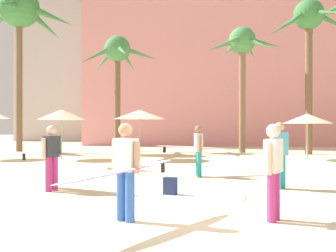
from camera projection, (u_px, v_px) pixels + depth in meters
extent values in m
plane|color=beige|center=(203.00, 227.00, 6.32)|extent=(120.00, 120.00, 0.00)
cube|color=pink|center=(230.00, 52.00, 36.42)|extent=(24.50, 11.65, 16.83)
cylinder|color=brown|center=(19.00, 80.00, 24.78)|extent=(0.39, 0.39, 9.05)
sphere|color=#387A3D|center=(19.00, 8.00, 24.77)|extent=(2.49, 2.49, 2.49)
cone|color=#387A3D|center=(50.00, 16.00, 24.60)|extent=(3.01, 0.56, 1.68)
cone|color=#387A3D|center=(44.00, 25.00, 26.49)|extent=(1.79, 2.92, 1.79)
cone|color=#387A3D|center=(9.00, 4.00, 22.70)|extent=(1.05, 3.11, 1.38)
cylinder|color=brown|center=(242.00, 96.00, 23.64)|extent=(0.40, 0.40, 6.75)
sphere|color=#428447|center=(242.00, 40.00, 23.64)|extent=(1.61, 1.61, 1.61)
cone|color=#428447|center=(265.00, 44.00, 23.36)|extent=(2.00, 0.58, 0.85)
cone|color=#428447|center=(250.00, 50.00, 24.76)|extent=(1.18, 1.90, 1.04)
cone|color=#428447|center=(230.00, 49.00, 24.86)|extent=(1.27, 1.89, 0.90)
cone|color=#428447|center=(221.00, 46.00, 23.59)|extent=(1.98, 0.60, 1.03)
cone|color=#428447|center=(233.00, 41.00, 22.52)|extent=(1.24, 1.91, 0.87)
cone|color=#428447|center=(257.00, 43.00, 22.53)|extent=(1.41, 1.76, 1.13)
cylinder|color=brown|center=(117.00, 100.00, 25.23)|extent=(0.39, 0.39, 6.56)
sphere|color=#428447|center=(117.00, 49.00, 25.23)|extent=(1.66, 1.66, 1.66)
cone|color=#428447|center=(141.00, 54.00, 25.33)|extent=(2.29, 0.71, 1.03)
cone|color=#428447|center=(128.00, 61.00, 26.52)|extent=(1.01, 2.15, 1.42)
cone|color=#428447|center=(105.00, 60.00, 26.23)|extent=(1.86, 1.68, 1.43)
cone|color=#428447|center=(97.00, 55.00, 24.50)|extent=(1.95, 1.57, 1.41)
cone|color=#428447|center=(122.00, 51.00, 23.83)|extent=(1.23, 2.20, 1.12)
cylinder|color=brown|center=(309.00, 84.00, 22.25)|extent=(0.40, 0.40, 7.91)
sphere|color=#387A3D|center=(309.00, 14.00, 22.24)|extent=(1.70, 1.70, 1.70)
cone|color=#387A3D|center=(334.00, 23.00, 21.97)|extent=(2.02, 0.61, 1.40)
cone|color=#387A3D|center=(311.00, 26.00, 23.53)|extent=(1.10, 2.11, 0.97)
cone|color=#387A3D|center=(284.00, 26.00, 23.01)|extent=(1.99, 1.32, 1.22)
cone|color=#387A3D|center=(295.00, 20.00, 21.43)|extent=(1.74, 1.63, 1.36)
cone|color=#387A3D|center=(327.00, 13.00, 20.90)|extent=(1.25, 2.08, 0.93)
cylinder|color=gray|center=(307.00, 137.00, 18.70)|extent=(0.06, 0.06, 2.20)
cone|color=beige|center=(307.00, 119.00, 18.70)|extent=(2.32, 2.32, 0.47)
cylinder|color=gray|center=(140.00, 135.00, 18.89)|extent=(0.06, 0.06, 2.39)
cone|color=beige|center=(140.00, 114.00, 18.88)|extent=(2.49, 2.49, 0.45)
cylinder|color=gray|center=(62.00, 134.00, 19.05)|extent=(0.06, 0.06, 2.41)
cone|color=beige|center=(62.00, 115.00, 19.05)|extent=(2.31, 2.31, 0.50)
cube|color=white|center=(201.00, 197.00, 8.96)|extent=(2.11, 1.24, 0.01)
cube|color=navy|center=(170.00, 186.00, 9.20)|extent=(0.34, 0.26, 0.42)
cube|color=#192340|center=(172.00, 189.00, 9.31)|extent=(0.22, 0.12, 0.18)
cylinder|color=beige|center=(117.00, 169.00, 14.06)|extent=(0.72, 0.57, 0.16)
cylinder|color=beige|center=(114.00, 168.00, 14.23)|extent=(0.72, 0.57, 0.16)
cube|color=beige|center=(125.00, 159.00, 14.33)|extent=(0.41, 0.45, 0.56)
sphere|color=beige|center=(125.00, 148.00, 14.33)|extent=(0.33, 0.33, 0.24)
cylinder|color=blue|center=(130.00, 197.00, 6.63)|extent=(0.22, 0.22, 0.85)
cylinder|color=blue|center=(121.00, 196.00, 6.75)|extent=(0.22, 0.22, 0.85)
cube|color=white|center=(125.00, 155.00, 6.69)|extent=(0.46, 0.39, 0.56)
sphere|color=tan|center=(125.00, 130.00, 6.69)|extent=(0.33, 0.33, 0.24)
cylinder|color=tan|center=(137.00, 157.00, 6.55)|extent=(0.14, 0.14, 0.53)
cylinder|color=tan|center=(115.00, 156.00, 6.84)|extent=(0.14, 0.14, 0.53)
ellipsoid|color=beige|center=(122.00, 170.00, 6.39)|extent=(1.67, 2.64, 0.20)
ellipsoid|color=#5A36A6|center=(122.00, 170.00, 6.39)|extent=(1.70, 2.66, 0.17)
cube|color=black|center=(163.00, 168.00, 7.34)|extent=(0.07, 0.10, 0.18)
cylinder|color=teal|center=(198.00, 164.00, 12.66)|extent=(0.19, 0.19, 0.81)
cylinder|color=teal|center=(199.00, 164.00, 12.46)|extent=(0.19, 0.19, 0.81)
cube|color=white|center=(199.00, 142.00, 12.56)|extent=(0.29, 0.43, 0.57)
sphere|color=#936B51|center=(199.00, 129.00, 12.56)|extent=(0.28, 0.28, 0.24)
cylinder|color=#936B51|center=(197.00, 143.00, 12.81)|extent=(0.12, 0.12, 0.54)
cylinder|color=#936B51|center=(200.00, 144.00, 12.31)|extent=(0.12, 0.12, 0.54)
ellipsoid|color=white|center=(199.00, 148.00, 12.86)|extent=(2.80, 1.11, 0.23)
ellipsoid|color=#B51C78|center=(199.00, 148.00, 12.86)|extent=(2.81, 1.13, 0.20)
cube|color=black|center=(164.00, 150.00, 12.62)|extent=(0.11, 0.05, 0.19)
cylinder|color=#B7337F|center=(55.00, 173.00, 9.88)|extent=(0.21, 0.21, 0.85)
cylinder|color=#B7337F|center=(48.00, 174.00, 9.70)|extent=(0.21, 0.21, 0.85)
cube|color=#333842|center=(52.00, 146.00, 9.79)|extent=(0.37, 0.46, 0.52)
sphere|color=beige|center=(52.00, 130.00, 9.79)|extent=(0.32, 0.32, 0.24)
cylinder|color=beige|center=(59.00, 147.00, 10.00)|extent=(0.13, 0.13, 0.50)
cylinder|color=beige|center=(44.00, 148.00, 9.58)|extent=(0.13, 0.13, 0.50)
ellipsoid|color=beige|center=(56.00, 154.00, 10.09)|extent=(2.78, 1.41, 0.08)
ellipsoid|color=teal|center=(56.00, 154.00, 10.09)|extent=(2.79, 1.44, 0.05)
cube|color=black|center=(24.00, 157.00, 10.62)|extent=(0.10, 0.05, 0.18)
cylinder|color=#B7337F|center=(271.00, 198.00, 6.63)|extent=(0.22, 0.22, 0.83)
cylinder|color=#B7337F|center=(275.00, 196.00, 6.79)|extent=(0.22, 0.22, 0.83)
cube|color=white|center=(273.00, 156.00, 6.71)|extent=(0.38, 0.46, 0.56)
sphere|color=beige|center=(273.00, 131.00, 6.71)|extent=(0.32, 0.32, 0.24)
cylinder|color=beige|center=(269.00, 159.00, 6.50)|extent=(0.14, 0.14, 0.54)
cylinder|color=beige|center=(278.00, 157.00, 6.92)|extent=(0.14, 0.14, 0.54)
cylinder|color=teal|center=(277.00, 172.00, 10.09)|extent=(0.22, 0.22, 0.87)
cylinder|color=teal|center=(282.00, 172.00, 10.19)|extent=(0.22, 0.22, 0.87)
cube|color=#4CB2DB|center=(280.00, 144.00, 10.14)|extent=(0.45, 0.41, 0.59)
sphere|color=#D1A889|center=(280.00, 127.00, 10.14)|extent=(0.33, 0.33, 0.24)
cylinder|color=#D1A889|center=(272.00, 145.00, 10.02)|extent=(0.14, 0.14, 0.56)
cylinder|color=#D1A889|center=(287.00, 145.00, 10.27)|extent=(0.14, 0.14, 0.56)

